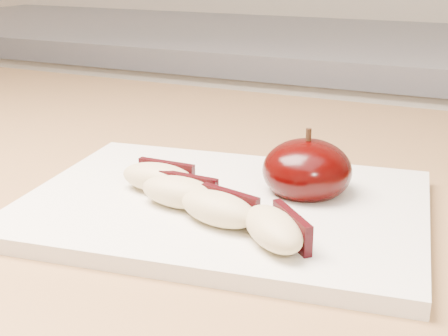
% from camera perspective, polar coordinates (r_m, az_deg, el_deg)
% --- Properties ---
extents(back_cabinet, '(2.40, 0.62, 0.94)m').
position_cam_1_polar(back_cabinet, '(1.36, 15.38, -8.71)').
color(back_cabinet, silver).
rests_on(back_cabinet, ground).
extents(cutting_board, '(0.33, 0.26, 0.01)m').
position_cam_1_polar(cutting_board, '(0.48, 0.00, -3.50)').
color(cutting_board, silver).
rests_on(cutting_board, island_counter).
extents(apple_half, '(0.08, 0.08, 0.06)m').
position_cam_1_polar(apple_half, '(0.49, 7.59, -0.22)').
color(apple_half, black).
rests_on(apple_half, cutting_board).
extents(apple_wedge_a, '(0.06, 0.03, 0.02)m').
position_cam_1_polar(apple_wedge_a, '(0.49, -5.94, -0.84)').
color(apple_wedge_a, tan).
rests_on(apple_wedge_a, cutting_board).
extents(apple_wedge_b, '(0.06, 0.03, 0.02)m').
position_cam_1_polar(apple_wedge_b, '(0.46, -4.00, -2.17)').
color(apple_wedge_b, tan).
rests_on(apple_wedge_b, cutting_board).
extents(apple_wedge_c, '(0.07, 0.04, 0.02)m').
position_cam_1_polar(apple_wedge_c, '(0.43, -0.41, -3.70)').
color(apple_wedge_c, tan).
rests_on(apple_wedge_c, cutting_board).
extents(apple_wedge_d, '(0.07, 0.07, 0.02)m').
position_cam_1_polar(apple_wedge_d, '(0.40, 4.71, -5.54)').
color(apple_wedge_d, tan).
rests_on(apple_wedge_d, cutting_board).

